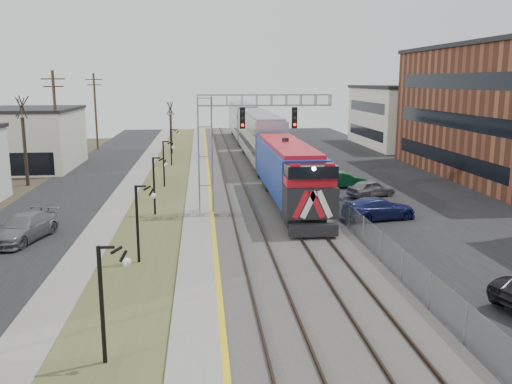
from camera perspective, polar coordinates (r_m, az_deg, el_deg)
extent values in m
cube|color=black|center=(45.72, -19.27, -0.39)|extent=(7.00, 120.00, 0.04)
cube|color=gray|center=(44.87, -13.68, -0.26)|extent=(2.00, 120.00, 0.08)
cube|color=#4C522C|center=(44.55, -9.85, -0.19)|extent=(4.00, 120.00, 0.06)
cube|color=gray|center=(44.42, -5.99, 0.00)|extent=(2.00, 120.00, 0.24)
cube|color=#595651|center=(44.67, 0.43, 0.10)|extent=(8.00, 120.00, 0.20)
cube|color=black|center=(47.49, 14.98, 0.30)|extent=(16.00, 120.00, 0.04)
cube|color=gold|center=(44.40, -4.86, 0.18)|extent=(0.24, 120.00, 0.01)
cube|color=#2D2119|center=(44.43, -3.10, 0.25)|extent=(0.08, 120.00, 0.15)
cube|color=#2D2119|center=(44.52, -1.17, 0.29)|extent=(0.08, 120.00, 0.15)
cube|color=#2D2119|center=(44.73, 1.39, 0.34)|extent=(0.08, 120.00, 0.15)
cube|color=#2D2119|center=(44.93, 3.28, 0.38)|extent=(0.08, 120.00, 0.15)
cube|color=navy|center=(38.97, 3.52, 1.93)|extent=(3.00, 17.00, 4.25)
cube|color=black|center=(31.01, 6.07, -4.01)|extent=(2.80, 0.50, 0.70)
cube|color=#ABAEB6|center=(58.85, 0.34, 5.77)|extent=(3.00, 22.00, 5.33)
cube|color=#ABAEB6|center=(81.47, -1.38, 7.40)|extent=(3.00, 22.00, 5.33)
cube|color=gray|center=(36.86, -5.36, 3.74)|extent=(1.00, 1.00, 8.00)
cube|color=gray|center=(36.78, 0.86, 9.64)|extent=(9.00, 0.80, 0.80)
cube|color=black|center=(36.25, -1.44, 7.79)|extent=(0.35, 0.25, 1.40)
cube|color=black|center=(36.68, 4.07, 7.81)|extent=(0.35, 0.25, 1.40)
cylinder|color=black|center=(18.24, -15.92, -11.50)|extent=(0.14, 0.14, 4.00)
cylinder|color=black|center=(27.62, -12.38, -3.39)|extent=(0.14, 0.14, 4.00)
cylinder|color=black|center=(37.33, -10.68, 0.58)|extent=(0.14, 0.14, 4.00)
cylinder|color=black|center=(47.16, -9.69, 2.89)|extent=(0.14, 0.14, 4.00)
cylinder|color=black|center=(59.03, -8.93, 4.65)|extent=(0.14, 0.14, 4.00)
cylinder|color=#4C3823|center=(55.40, -20.29, 6.75)|extent=(0.28, 0.28, 10.00)
cylinder|color=#4C3823|center=(74.90, -16.53, 8.08)|extent=(0.28, 0.28, 10.00)
cube|color=gray|center=(45.18, 5.74, 1.08)|extent=(0.04, 120.00, 1.60)
cube|color=beige|center=(62.21, -24.85, 5.00)|extent=(14.00, 12.00, 6.00)
cube|color=beige|center=(79.84, 17.03, 7.52)|extent=(16.00, 18.00, 8.00)
cylinder|color=#382D23|center=(51.22, -23.12, 3.91)|extent=(0.30, 0.30, 5.95)
cylinder|color=#382D23|center=(68.93, -8.93, 6.02)|extent=(0.30, 0.30, 4.90)
imported|color=navy|center=(36.66, 12.79, -1.76)|extent=(5.27, 2.99, 1.44)
imported|color=slate|center=(43.65, 12.03, 0.34)|extent=(4.27, 2.92, 1.35)
imported|color=#0C4022|center=(46.96, 9.18, 1.23)|extent=(4.15, 1.71, 1.33)
imported|color=slate|center=(33.77, -23.30, -3.52)|extent=(3.41, 5.57, 1.51)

